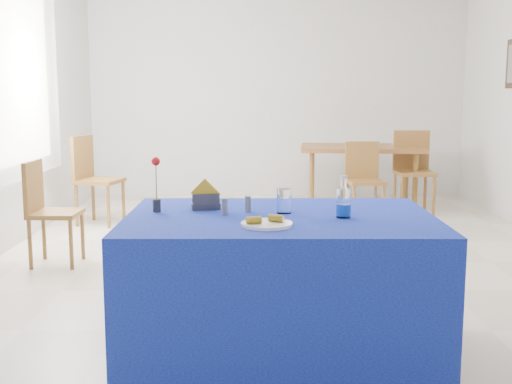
{
  "coord_description": "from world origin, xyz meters",
  "views": [
    {
      "loc": [
        -0.28,
        -5.18,
        1.39
      ],
      "look_at": [
        -0.28,
        -2.14,
        0.92
      ],
      "focal_mm": 45.0,
      "sensor_mm": 36.0,
      "label": 1
    }
  ],
  "objects_px": {
    "blue_table": "(280,286)",
    "chair_win_a": "(46,205)",
    "chair_bg_left": "(364,175)",
    "chair_win_b": "(92,173)",
    "chair_bg_right": "(413,165)",
    "plate": "(267,224)",
    "oak_table": "(361,152)",
    "water_bottle": "(343,204)"
  },
  "relations": [
    {
      "from": "oak_table",
      "to": "chair_bg_right",
      "type": "xyz_separation_m",
      "value": [
        0.56,
        -0.31,
        -0.13
      ]
    },
    {
      "from": "chair_bg_left",
      "to": "chair_win_b",
      "type": "xyz_separation_m",
      "value": [
        -2.94,
        -0.29,
        0.05
      ]
    },
    {
      "from": "plate",
      "to": "chair_win_b",
      "type": "height_order",
      "value": "chair_win_b"
    },
    {
      "from": "chair_bg_right",
      "to": "water_bottle",
      "type": "bearing_deg",
      "value": -108.95
    },
    {
      "from": "water_bottle",
      "to": "chair_bg_right",
      "type": "relative_size",
      "value": 0.22
    },
    {
      "from": "plate",
      "to": "chair_win_b",
      "type": "xyz_separation_m",
      "value": [
        -1.8,
        3.75,
        -0.22
      ]
    },
    {
      "from": "oak_table",
      "to": "chair_win_b",
      "type": "bearing_deg",
      "value": -161.51
    },
    {
      "from": "plate",
      "to": "chair_win_a",
      "type": "distance_m",
      "value": 2.75
    },
    {
      "from": "chair_win_a",
      "to": "chair_win_b",
      "type": "xyz_separation_m",
      "value": [
        -0.04,
        1.65,
        0.05
      ]
    },
    {
      "from": "chair_win_b",
      "to": "chair_bg_left",
      "type": "bearing_deg",
      "value": -70.79
    },
    {
      "from": "plate",
      "to": "blue_table",
      "type": "distance_m",
      "value": 0.48
    },
    {
      "from": "oak_table",
      "to": "chair_bg_right",
      "type": "height_order",
      "value": "chair_bg_right"
    },
    {
      "from": "oak_table",
      "to": "chair_win_b",
      "type": "xyz_separation_m",
      "value": [
        -3.03,
        -1.01,
        -0.13
      ]
    },
    {
      "from": "blue_table",
      "to": "chair_win_a",
      "type": "height_order",
      "value": "chair_win_a"
    },
    {
      "from": "oak_table",
      "to": "chair_bg_left",
      "type": "bearing_deg",
      "value": -96.77
    },
    {
      "from": "blue_table",
      "to": "oak_table",
      "type": "relative_size",
      "value": 1.05
    },
    {
      "from": "plate",
      "to": "oak_table",
      "type": "xyz_separation_m",
      "value": [
        1.23,
        4.77,
        -0.09
      ]
    },
    {
      "from": "water_bottle",
      "to": "chair_bg_left",
      "type": "bearing_deg",
      "value": 78.94
    },
    {
      "from": "plate",
      "to": "oak_table",
      "type": "height_order",
      "value": "plate"
    },
    {
      "from": "water_bottle",
      "to": "chair_bg_left",
      "type": "distance_m",
      "value": 3.92
    },
    {
      "from": "water_bottle",
      "to": "plate",
      "type": "bearing_deg",
      "value": -152.2
    },
    {
      "from": "oak_table",
      "to": "chair_win_b",
      "type": "distance_m",
      "value": 3.2
    },
    {
      "from": "blue_table",
      "to": "oak_table",
      "type": "distance_m",
      "value": 4.65
    },
    {
      "from": "plate",
      "to": "chair_win_a",
      "type": "bearing_deg",
      "value": 129.93
    },
    {
      "from": "blue_table",
      "to": "chair_bg_right",
      "type": "distance_m",
      "value": 4.53
    },
    {
      "from": "blue_table",
      "to": "chair_bg_left",
      "type": "relative_size",
      "value": 1.87
    },
    {
      "from": "chair_bg_left",
      "to": "chair_bg_right",
      "type": "bearing_deg",
      "value": 27.8
    },
    {
      "from": "oak_table",
      "to": "chair_bg_left",
      "type": "distance_m",
      "value": 0.75
    },
    {
      "from": "chair_bg_left",
      "to": "chair_win_b",
      "type": "relative_size",
      "value": 0.91
    },
    {
      "from": "water_bottle",
      "to": "chair_win_b",
      "type": "xyz_separation_m",
      "value": [
        -2.19,
        3.54,
        -0.29
      ]
    },
    {
      "from": "chair_bg_right",
      "to": "blue_table",
      "type": "bearing_deg",
      "value": -113.05
    },
    {
      "from": "plate",
      "to": "water_bottle",
      "type": "bearing_deg",
      "value": 27.8
    },
    {
      "from": "chair_bg_left",
      "to": "chair_win_a",
      "type": "height_order",
      "value": "chair_bg_left"
    },
    {
      "from": "chair_bg_left",
      "to": "chair_bg_right",
      "type": "distance_m",
      "value": 0.77
    },
    {
      "from": "water_bottle",
      "to": "oak_table",
      "type": "height_order",
      "value": "water_bottle"
    },
    {
      "from": "plate",
      "to": "water_bottle",
      "type": "distance_m",
      "value": 0.45
    },
    {
      "from": "blue_table",
      "to": "chair_win_a",
      "type": "bearing_deg",
      "value": 134.98
    },
    {
      "from": "plate",
      "to": "chair_bg_left",
      "type": "height_order",
      "value": "chair_bg_left"
    },
    {
      "from": "chair_bg_right",
      "to": "chair_win_b",
      "type": "height_order",
      "value": "chair_bg_right"
    },
    {
      "from": "oak_table",
      "to": "blue_table",
      "type": "bearing_deg",
      "value": -104.42
    },
    {
      "from": "chair_win_b",
      "to": "plate",
      "type": "bearing_deg",
      "value": -140.78
    },
    {
      "from": "water_bottle",
      "to": "chair_bg_right",
      "type": "height_order",
      "value": "water_bottle"
    }
  ]
}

